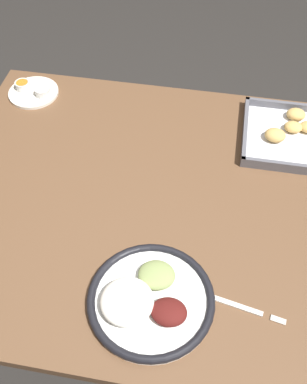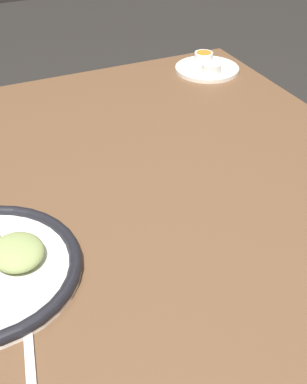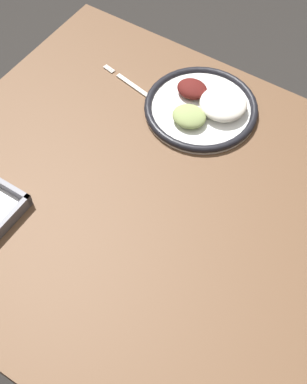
{
  "view_description": "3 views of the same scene",
  "coord_description": "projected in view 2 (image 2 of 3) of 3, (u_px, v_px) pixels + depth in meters",
  "views": [
    {
      "loc": [
        0.15,
        -0.75,
        1.72
      ],
      "look_at": [
        0.02,
        0.0,
        0.79
      ],
      "focal_mm": 42.0,
      "sensor_mm": 36.0,
      "label": 1
    },
    {
      "loc": [
        0.69,
        -0.31,
        1.31
      ],
      "look_at": [
        0.02,
        0.0,
        0.79
      ],
      "focal_mm": 50.0,
      "sensor_mm": 36.0,
      "label": 2
    },
    {
      "loc": [
        -0.35,
        0.57,
        1.8
      ],
      "look_at": [
        0.02,
        0.0,
        0.79
      ],
      "focal_mm": 50.0,
      "sensor_mm": 36.0,
      "label": 3
    }
  ],
  "objects": [
    {
      "name": "dining_table",
      "position": [
        149.0,
        244.0,
        1.0
      ],
      "size": [
        1.17,
        0.98,
        0.76
      ],
      "color": "brown",
      "rests_on": "ground_plane"
    },
    {
      "name": "fork",
      "position": [
        31.0,
        372.0,
        0.65
      ],
      "size": [
        0.2,
        0.05,
        0.0
      ],
      "rotation": [
        0.0,
        0.0,
        -0.19
      ],
      "color": "silver",
      "rests_on": "dining_table"
    },
    {
      "name": "saucer_plate",
      "position": [
        207.0,
        67.0,
        1.4
      ],
      "size": [
        0.17,
        0.17,
        0.04
      ],
      "color": "white",
      "rests_on": "dining_table"
    }
  ]
}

